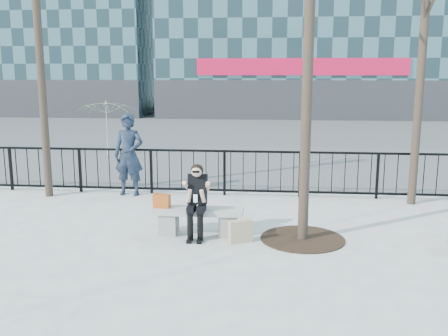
{
  "coord_description": "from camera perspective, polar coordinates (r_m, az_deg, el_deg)",
  "views": [
    {
      "loc": [
        1.32,
        -8.71,
        2.97
      ],
      "look_at": [
        0.4,
        0.8,
        1.1
      ],
      "focal_mm": 40.0,
      "sensor_mm": 36.0,
      "label": 1
    }
  ],
  "objects": [
    {
      "name": "seated_woman",
      "position": [
        8.96,
        -3.15,
        -3.83
      ],
      "size": [
        0.5,
        0.64,
        1.34
      ],
      "color": "black",
      "rests_on": "ground"
    },
    {
      "name": "vendor_umbrella",
      "position": [
        17.69,
        -13.3,
        4.38
      ],
      "size": [
        2.42,
        2.46,
        2.0
      ],
      "primitive_type": "imported",
      "rotation": [
        0.0,
        0.0,
        -0.12
      ],
      "color": "yellow",
      "rests_on": "ground"
    },
    {
      "name": "bench_main",
      "position": [
        9.21,
        -2.97,
        -5.79
      ],
      "size": [
        1.65,
        0.46,
        0.49
      ],
      "color": "slate",
      "rests_on": "ground"
    },
    {
      "name": "street_surface",
      "position": [
        23.93,
        2.33,
        3.94
      ],
      "size": [
        60.0,
        23.0,
        0.01
      ],
      "primitive_type": "cube",
      "color": "#474747",
      "rests_on": "ground"
    },
    {
      "name": "standing_man",
      "position": [
        12.17,
        -10.82,
        1.49
      ],
      "size": [
        0.76,
        0.53,
        1.97
      ],
      "primitive_type": "imported",
      "rotation": [
        0.0,
        0.0,
        -0.08
      ],
      "color": "black",
      "rests_on": "ground"
    },
    {
      "name": "shopping_bag",
      "position": [
        8.82,
        1.9,
        -7.25
      ],
      "size": [
        0.44,
        0.31,
        0.4
      ],
      "primitive_type": "cube",
      "rotation": [
        0.0,
        0.0,
        0.43
      ],
      "color": "tan",
      "rests_on": "ground"
    },
    {
      "name": "tree_grate",
      "position": [
        9.13,
        8.95,
        -7.98
      ],
      "size": [
        1.5,
        1.5,
        0.02
      ],
      "primitive_type": "cylinder",
      "color": "black",
      "rests_on": "ground"
    },
    {
      "name": "ground",
      "position": [
        9.3,
        -2.95,
        -7.57
      ],
      "size": [
        120.0,
        120.0,
        0.0
      ],
      "primitive_type": "plane",
      "color": "#9D9C97",
      "rests_on": "ground"
    },
    {
      "name": "railing",
      "position": [
        12.03,
        -0.89,
        -0.52
      ],
      "size": [
        14.0,
        0.06,
        1.1
      ],
      "color": "black",
      "rests_on": "ground"
    },
    {
      "name": "handbag",
      "position": [
        9.26,
        -7.13,
        -3.74
      ],
      "size": [
        0.32,
        0.19,
        0.25
      ],
      "primitive_type": "cube",
      "rotation": [
        0.0,
        0.0,
        -0.16
      ],
      "color": "#AF4815",
      "rests_on": "bench_main"
    }
  ]
}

